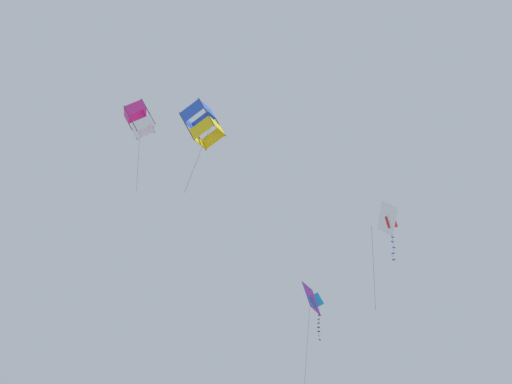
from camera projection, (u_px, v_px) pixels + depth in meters
kite_box_low_drifter at (139, 119)px, 51.68m from camera, size 1.35×2.17×6.20m
kite_box_upper_right at (202, 124)px, 41.10m from camera, size 2.59×2.54×5.24m
kite_delta_near_left at (312, 299)px, 50.97m from camera, size 3.09×1.45×7.56m
kite_delta_near_right at (388, 219)px, 40.97m from camera, size 2.43×1.64×5.31m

